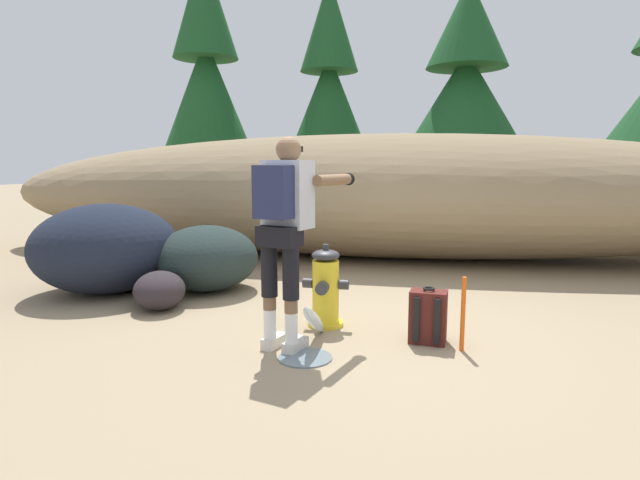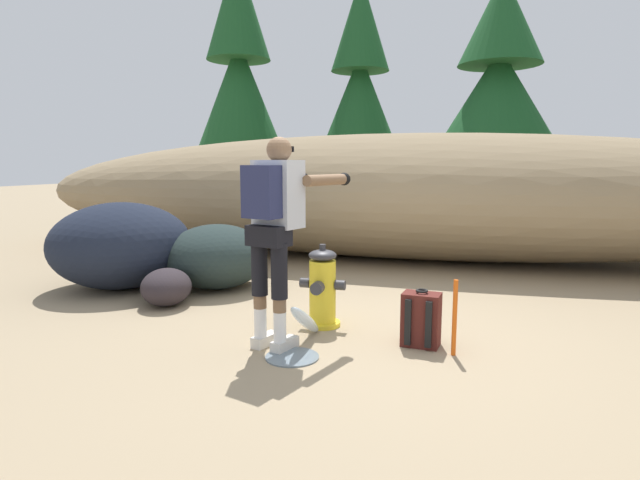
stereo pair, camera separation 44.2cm
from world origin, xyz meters
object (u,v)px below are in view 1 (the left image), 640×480
at_px(boulder_mid, 206,258).
at_px(boulder_small, 159,290).
at_px(fire_hydrant, 326,289).
at_px(spare_backpack, 428,317).
at_px(boulder_large, 106,248).
at_px(survey_stake, 463,314).
at_px(utility_worker, 286,215).

height_order(boulder_mid, boulder_small, boulder_mid).
bearing_deg(fire_hydrant, spare_backpack, -16.34).
bearing_deg(boulder_large, boulder_small, -29.91).
xyz_separation_m(fire_hydrant, survey_stake, (1.19, -0.42, -0.05)).
relative_size(boulder_large, boulder_mid, 1.36).
xyz_separation_m(boulder_small, survey_stake, (2.96, -0.63, 0.10)).
distance_m(utility_worker, boulder_large, 2.93).
height_order(utility_worker, spare_backpack, utility_worker).
bearing_deg(boulder_large, fire_hydrant, -15.57).
bearing_deg(boulder_mid, spare_backpack, -27.68).
bearing_deg(boulder_mid, boulder_large, -164.30).
xyz_separation_m(fire_hydrant, spare_backpack, (0.92, -0.27, -0.13)).
xyz_separation_m(fire_hydrant, boulder_mid, (-1.62, 1.07, 0.03)).
relative_size(spare_backpack, boulder_large, 0.29).
height_order(boulder_large, boulder_small, boulder_large).
xyz_separation_m(boulder_mid, boulder_small, (-0.14, -0.85, -0.19)).
height_order(utility_worker, boulder_small, utility_worker).
xyz_separation_m(boulder_large, survey_stake, (3.91, -1.18, -0.21)).
bearing_deg(boulder_mid, survey_stake, -27.87).
xyz_separation_m(boulder_large, boulder_mid, (1.09, 0.31, -0.13)).
relative_size(spare_backpack, boulder_mid, 0.39).
height_order(fire_hydrant, boulder_large, boulder_large).
distance_m(spare_backpack, boulder_small, 2.73).
relative_size(boulder_mid, boulder_small, 1.91).
bearing_deg(spare_backpack, boulder_large, 80.27).
xyz_separation_m(fire_hydrant, utility_worker, (-0.20, -0.62, 0.73)).
height_order(fire_hydrant, utility_worker, utility_worker).
relative_size(fire_hydrant, boulder_small, 1.20).
relative_size(fire_hydrant, boulder_large, 0.46).
relative_size(utility_worker, spare_backpack, 3.59).
bearing_deg(boulder_mid, boulder_small, -99.57).
height_order(fire_hydrant, boulder_mid, boulder_mid).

